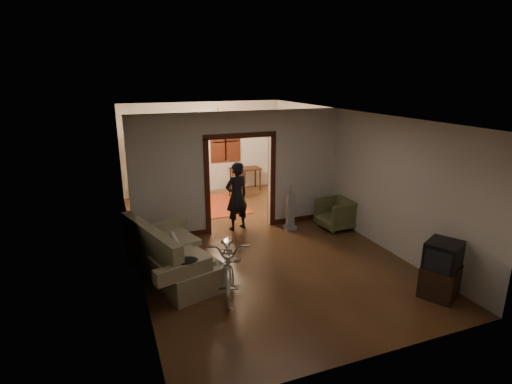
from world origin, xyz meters
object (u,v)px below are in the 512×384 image
locker (161,166)px  person (237,196)px  armchair (336,214)px  desk (245,179)px  sofa (173,250)px  bicycle (229,260)px

locker → person: bearing=-65.7°
armchair → desk: 4.06m
sofa → desk: sofa is taller
sofa → person: person is taller
locker → desk: size_ratio=2.01×
person → locker: size_ratio=0.86×
sofa → person: 2.58m
armchair → person: size_ratio=0.49×
armchair → desk: size_ratio=0.84×
bicycle → armchair: bicycle is taller
bicycle → sofa: bearing=154.0°
bicycle → desk: bicycle is taller
sofa → desk: size_ratio=2.30×
bicycle → armchair: 3.68m
sofa → locker: (0.55, 5.09, 0.45)m
desk → locker: bearing=168.3°
bicycle → person: bearing=85.4°
bicycle → armchair: size_ratio=2.44×
sofa → desk: 5.87m
bicycle → locker: 5.87m
armchair → locker: 5.44m
desk → sofa: bearing=-131.2°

